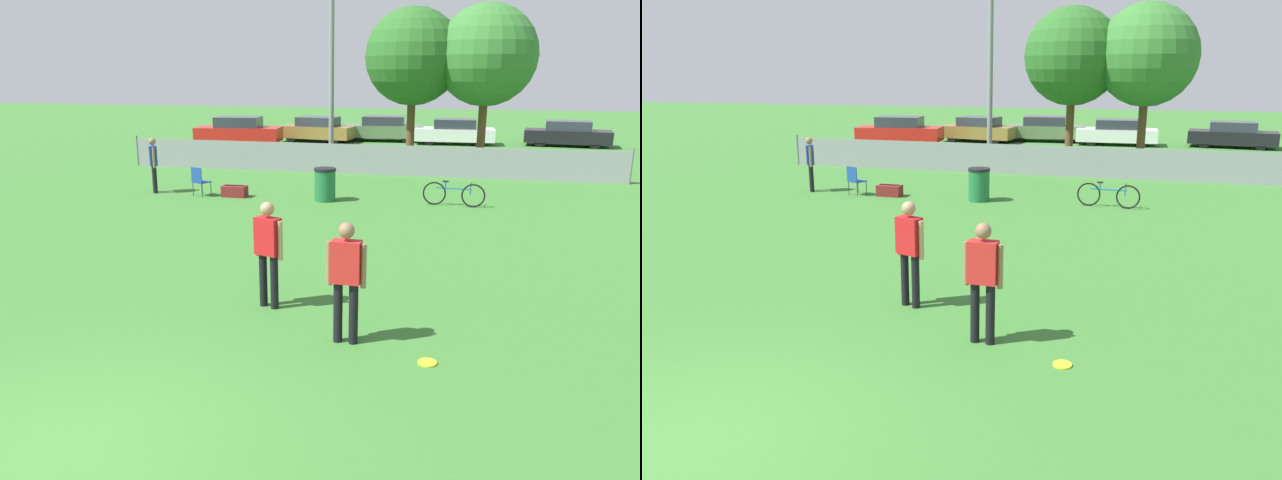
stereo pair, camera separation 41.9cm
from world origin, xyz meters
The scene contains 18 objects.
ground_plane centered at (0.00, 0.00, 0.00)m, with size 120.00×120.00×0.00m, color #38722D.
fence_backline centered at (0.00, 18.00, 0.55)m, with size 18.42×0.07×1.21m.
light_pole centered at (-1.56, 19.72, 5.63)m, with size 0.90×0.36×9.69m.
tree_near_pole centered at (1.47, 20.76, 4.24)m, with size 3.77×3.77×6.14m.
tree_far_right centered at (4.25, 20.67, 4.27)m, with size 3.82×3.82×6.20m.
player_thrower_red centered at (2.30, 3.27, 1.02)m, with size 0.57×0.23×1.74m.
player_defender_red centered at (0.83, 4.33, 1.02)m, with size 0.54×0.34×1.74m.
spectator_in_blue centered at (-5.73, 12.90, 1.00)m, with size 0.39×0.47×1.72m.
frisbee_disc centered at (3.48, 2.87, 0.01)m, with size 0.25×0.25×0.03m.
folding_chair_sideline centered at (-4.11, 12.69, 0.51)m, with size 0.56×0.56×0.89m.
bicycle_sideline centered at (3.48, 13.02, 0.35)m, with size 1.75×0.44×0.71m.
trash_bin centered at (-0.23, 12.89, 0.49)m, with size 0.65×0.65×0.97m.
gear_bag_sideline centered at (-3.05, 12.86, 0.17)m, with size 0.74×0.41×0.36m.
parked_car_red centered at (-7.88, 26.04, 0.69)m, with size 4.51×2.24×1.42m.
parked_car_tan centered at (-4.19, 28.31, 0.65)m, with size 4.15×2.37×1.32m.
parked_car_olive centered at (-0.79, 29.46, 0.67)m, with size 4.36×2.00×1.34m.
parked_car_white centered at (3.01, 28.75, 0.64)m, with size 4.09×1.85×1.30m.
parked_car_dark centered at (8.62, 29.20, 0.63)m, with size 4.31×2.13×1.28m.
Camera 1 is at (3.86, -4.73, 3.72)m, focal length 35.00 mm.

